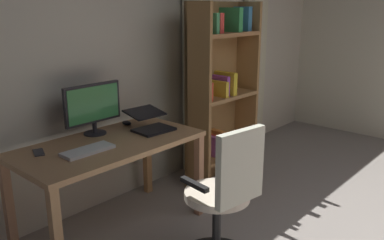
% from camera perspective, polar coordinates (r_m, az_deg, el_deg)
% --- Properties ---
extents(back_room_partition, '(5.90, 0.10, 2.68)m').
position_cam_1_polar(back_room_partition, '(4.03, -4.99, 9.85)').
color(back_room_partition, beige).
rests_on(back_room_partition, ground).
extents(curtain_left_panel, '(0.44, 0.06, 2.40)m').
position_cam_1_polar(curtain_left_panel, '(5.19, 8.84, 9.51)').
color(curtain_left_panel, beige).
rests_on(curtain_left_panel, ground).
extents(curtain_right_panel, '(0.42, 0.06, 2.40)m').
position_cam_1_polar(curtain_right_panel, '(4.33, 0.87, 8.45)').
color(curtain_right_panel, beige).
rests_on(curtain_right_panel, ground).
extents(desk, '(1.42, 0.74, 0.76)m').
position_cam_1_polar(desk, '(3.16, -11.55, -4.69)').
color(desk, tan).
rests_on(desk, ground).
extents(office_chair, '(0.56, 0.56, 1.04)m').
position_cam_1_polar(office_chair, '(2.72, 4.50, -12.00)').
color(office_chair, black).
rests_on(office_chair, ground).
extents(computer_monitor, '(0.51, 0.18, 0.41)m').
position_cam_1_polar(computer_monitor, '(3.29, -13.81, 1.95)').
color(computer_monitor, '#232328').
rests_on(computer_monitor, desk).
extents(computer_keyboard, '(0.37, 0.15, 0.02)m').
position_cam_1_polar(computer_keyboard, '(2.95, -14.49, -4.18)').
color(computer_keyboard, white).
rests_on(computer_keyboard, desk).
extents(laptop, '(0.33, 0.37, 0.16)m').
position_cam_1_polar(laptop, '(3.37, -5.91, -0.46)').
color(laptop, black).
rests_on(laptop, desk).
extents(computer_mouse, '(0.06, 0.10, 0.04)m').
position_cam_1_polar(computer_mouse, '(3.54, -9.22, -0.40)').
color(computer_mouse, black).
rests_on(computer_mouse, desk).
extents(cell_phone_face_up, '(0.12, 0.16, 0.01)m').
position_cam_1_polar(cell_phone_face_up, '(3.04, -20.86, -4.30)').
color(cell_phone_face_up, '#333338').
rests_on(cell_phone_face_up, desk).
extents(bookshelf, '(0.81, 0.30, 1.80)m').
position_cam_1_polar(bookshelf, '(4.01, 3.82, 3.85)').
color(bookshelf, olive).
rests_on(bookshelf, ground).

